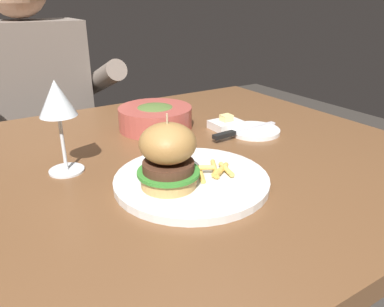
{
  "coord_description": "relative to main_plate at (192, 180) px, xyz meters",
  "views": [
    {
      "loc": [
        -0.29,
        -0.63,
        1.05
      ],
      "look_at": [
        0.05,
        -0.1,
        0.78
      ],
      "focal_mm": 35.0,
      "sensor_mm": 36.0,
      "label": 1
    }
  ],
  "objects": [
    {
      "name": "burger_sandwich",
      "position": [
        -0.05,
        -0.01,
        0.06
      ],
      "size": [
        0.11,
        0.11,
        0.13
      ],
      "color": "tan",
      "rests_on": "main_plate"
    },
    {
      "name": "table_knife",
      "position": [
        0.23,
        0.14,
        0.01
      ],
      "size": [
        0.2,
        0.03,
        0.01
      ],
      "color": "silver",
      "rests_on": "bread_plate"
    },
    {
      "name": "diner_person",
      "position": [
        -0.1,
        0.86,
        -0.18
      ],
      "size": [
        0.51,
        0.36,
        1.18
      ],
      "color": "#282833",
      "rests_on": "ground"
    },
    {
      "name": "fries_pile",
      "position": [
        0.04,
        -0.01,
        0.02
      ],
      "size": [
        0.1,
        0.07,
        0.02
      ],
      "color": "#E0B251",
      "rests_on": "main_plate"
    },
    {
      "name": "wine_glass",
      "position": [
        -0.18,
        0.17,
        0.13
      ],
      "size": [
        0.07,
        0.07,
        0.18
      ],
      "color": "silver",
      "rests_on": "dining_table"
    },
    {
      "name": "butter_dish",
      "position": [
        0.24,
        0.21,
        0.0
      ],
      "size": [
        0.08,
        0.06,
        0.04
      ],
      "color": "white",
      "rests_on": "dining_table"
    },
    {
      "name": "dining_table",
      "position": [
        -0.03,
        0.13,
        -0.1
      ],
      "size": [
        1.19,
        0.91,
        0.74
      ],
      "color": "brown",
      "rests_on": "ground"
    },
    {
      "name": "bread_plate",
      "position": [
        0.28,
        0.15,
        -0.0
      ],
      "size": [
        0.13,
        0.13,
        0.01
      ],
      "primitive_type": "cylinder",
      "color": "white",
      "rests_on": "dining_table"
    },
    {
      "name": "main_plate",
      "position": [
        0.0,
        0.0,
        0.0
      ],
      "size": [
        0.28,
        0.28,
        0.01
      ],
      "primitive_type": "cylinder",
      "color": "white",
      "rests_on": "dining_table"
    },
    {
      "name": "soup_bowl",
      "position": [
        0.09,
        0.31,
        0.02
      ],
      "size": [
        0.18,
        0.18,
        0.06
      ],
      "color": "#B24C42",
      "rests_on": "dining_table"
    }
  ]
}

